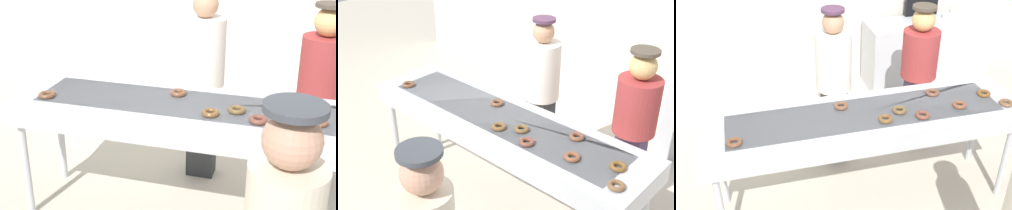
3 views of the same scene
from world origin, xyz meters
TOP-DOWN VIEW (x-y plane):
  - ground_plane at (0.00, 0.00)m, footprint 16.00×16.00m
  - fryer_conveyor at (0.00, 0.00)m, footprint 2.74×0.72m
  - chocolate_donut_0 at (0.44, -0.18)m, footprint 0.16×0.16m
  - chocolate_donut_1 at (1.12, 0.02)m, footprint 0.15×0.15m
  - chocolate_donut_2 at (0.81, -0.11)m, footprint 0.17×0.17m
  - chocolate_donut_3 at (0.28, -0.06)m, footprint 0.17×0.17m
  - chocolate_donut_4 at (0.68, 0.15)m, footprint 0.17×0.17m
  - chocolate_donut_5 at (0.12, -0.15)m, footprint 0.15×0.15m
  - chocolate_donut_6 at (1.22, -0.18)m, footprint 0.14×0.14m
  - chocolate_donut_7 at (-1.09, -0.17)m, footprint 0.17×0.17m
  - chocolate_donut_8 at (-0.18, 0.14)m, footprint 0.17×0.17m
  - worker_baker at (-0.11, 0.70)m, footprint 0.35×0.35m
  - worker_assistant at (0.84, 0.81)m, footprint 0.38×0.38m
  - prep_counter at (1.54, 2.11)m, footprint 1.69×0.61m
  - paper_cup_0 at (1.82, 2.16)m, footprint 0.09×0.09m
  - paper_cup_1 at (2.03, 2.34)m, footprint 0.09×0.09m
  - paper_cup_2 at (0.88, 2.30)m, footprint 0.09×0.09m
  - menu_display at (1.54, 2.36)m, footprint 0.47×0.04m

SIDE VIEW (x-z plane):
  - ground_plane at x=0.00m, z-range 0.00..0.00m
  - prep_counter at x=1.54m, z-range 0.00..0.90m
  - fryer_conveyor at x=0.00m, z-range 0.39..1.36m
  - worker_assistant at x=0.84m, z-range 0.13..1.71m
  - paper_cup_0 at x=1.82m, z-range 0.90..0.99m
  - paper_cup_1 at x=2.03m, z-range 0.90..0.99m
  - paper_cup_2 at x=0.88m, z-range 0.90..0.99m
  - worker_baker at x=-0.11m, z-range 0.12..1.79m
  - chocolate_donut_0 at x=0.44m, z-range 0.97..1.01m
  - chocolate_donut_1 at x=1.12m, z-range 0.97..1.01m
  - chocolate_donut_2 at x=0.81m, z-range 0.97..1.01m
  - chocolate_donut_3 at x=0.28m, z-range 0.97..1.01m
  - chocolate_donut_4 at x=0.68m, z-range 0.97..1.01m
  - chocolate_donut_5 at x=0.12m, z-range 0.97..1.01m
  - chocolate_donut_6 at x=1.22m, z-range 0.97..1.01m
  - chocolate_donut_7 at x=-1.09m, z-range 0.97..1.01m
  - chocolate_donut_8 at x=-0.18m, z-range 0.97..1.01m
  - menu_display at x=1.54m, z-range 0.90..1.21m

